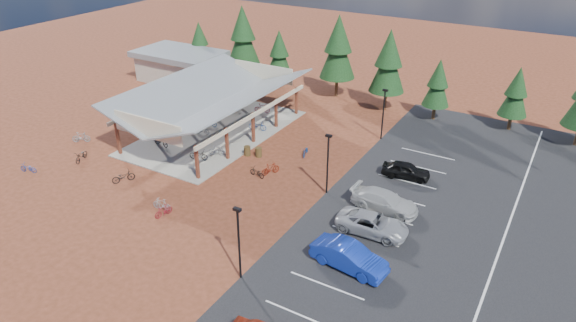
{
  "coord_description": "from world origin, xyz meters",
  "views": [
    {
      "loc": [
        20.31,
        -30.27,
        21.21
      ],
      "look_at": [
        1.78,
        1.36,
        2.33
      ],
      "focal_mm": 32.0,
      "sensor_mm": 36.0,
      "label": 1
    }
  ],
  "objects_px": {
    "bike_2": "(209,123)",
    "car_4": "(406,170)",
    "bike_3": "(230,105)",
    "car_2": "(372,224)",
    "car_1": "(349,257)",
    "bike_4": "(199,155)",
    "trash_bin_1": "(259,152)",
    "lamp_post_0": "(239,239)",
    "bike_9": "(81,137)",
    "bike_5": "(217,151)",
    "bike_8": "(81,156)",
    "bike_15": "(270,169)",
    "bike_16": "(257,172)",
    "bike_pavilion": "(213,97)",
    "bike_6": "(257,126)",
    "bike_7": "(262,108)",
    "lamp_post_1": "(328,160)",
    "outbuilding": "(180,65)",
    "bike_13": "(162,204)",
    "car_3": "(385,201)",
    "bike_11": "(164,211)",
    "bike_14": "(306,151)",
    "trash_bin_0": "(247,151)",
    "bike_0": "(161,141)",
    "lamp_post_2": "(383,111)"
  },
  "relations": [
    {
      "from": "trash_bin_1",
      "to": "bike_7",
      "type": "height_order",
      "value": "bike_7"
    },
    {
      "from": "car_1",
      "to": "car_4",
      "type": "relative_size",
      "value": 1.27
    },
    {
      "from": "bike_2",
      "to": "car_4",
      "type": "distance_m",
      "value": 21.03
    },
    {
      "from": "lamp_post_2",
      "to": "bike_6",
      "type": "xyz_separation_m",
      "value": [
        -11.57,
        -4.51,
        -2.37
      ]
    },
    {
      "from": "bike_11",
      "to": "car_3",
      "type": "relative_size",
      "value": 0.3
    },
    {
      "from": "lamp_post_0",
      "to": "bike_15",
      "type": "bearing_deg",
      "value": 114.19
    },
    {
      "from": "lamp_post_1",
      "to": "bike_11",
      "type": "relative_size",
      "value": 3.37
    },
    {
      "from": "trash_bin_1",
      "to": "bike_7",
      "type": "relative_size",
      "value": 0.52
    },
    {
      "from": "car_3",
      "to": "bike_0",
      "type": "bearing_deg",
      "value": 91.93
    },
    {
      "from": "lamp_post_2",
      "to": "bike_9",
      "type": "height_order",
      "value": "lamp_post_2"
    },
    {
      "from": "bike_15",
      "to": "bike_16",
      "type": "distance_m",
      "value": 1.24
    },
    {
      "from": "bike_5",
      "to": "bike_7",
      "type": "bearing_deg",
      "value": -6.61
    },
    {
      "from": "bike_3",
      "to": "car_2",
      "type": "relative_size",
      "value": 0.32
    },
    {
      "from": "bike_4",
      "to": "trash_bin_1",
      "type": "bearing_deg",
      "value": -64.93
    },
    {
      "from": "bike_3",
      "to": "bike_7",
      "type": "distance_m",
      "value": 3.71
    },
    {
      "from": "bike_0",
      "to": "car_3",
      "type": "height_order",
      "value": "car_3"
    },
    {
      "from": "bike_16",
      "to": "bike_9",
      "type": "bearing_deg",
      "value": -70.73
    },
    {
      "from": "outbuilding",
      "to": "car_1",
      "type": "xyz_separation_m",
      "value": [
        34.43,
        -23.71,
        -1.15
      ]
    },
    {
      "from": "trash_bin_0",
      "to": "car_1",
      "type": "relative_size",
      "value": 0.18
    },
    {
      "from": "trash_bin_0",
      "to": "car_2",
      "type": "height_order",
      "value": "car_2"
    },
    {
      "from": "lamp_post_0",
      "to": "bike_9",
      "type": "relative_size",
      "value": 2.94
    },
    {
      "from": "bike_0",
      "to": "bike_13",
      "type": "xyz_separation_m",
      "value": [
        7.76,
        -8.3,
        -0.11
      ]
    },
    {
      "from": "bike_2",
      "to": "bike_13",
      "type": "height_order",
      "value": "bike_2"
    },
    {
      "from": "bike_6",
      "to": "car_1",
      "type": "height_order",
      "value": "car_1"
    },
    {
      "from": "bike_pavilion",
      "to": "car_2",
      "type": "relative_size",
      "value": 3.79
    },
    {
      "from": "car_4",
      "to": "lamp_post_1",
      "type": "bearing_deg",
      "value": 131.16
    },
    {
      "from": "lamp_post_2",
      "to": "car_2",
      "type": "xyz_separation_m",
      "value": [
        5.25,
        -15.34,
        -2.23
      ]
    },
    {
      "from": "bike_7",
      "to": "bike_9",
      "type": "distance_m",
      "value": 18.79
    },
    {
      "from": "bike_6",
      "to": "bike_14",
      "type": "height_order",
      "value": "bike_6"
    },
    {
      "from": "trash_bin_1",
      "to": "bike_13",
      "type": "xyz_separation_m",
      "value": [
        -1.38,
        -11.25,
        0.04
      ]
    },
    {
      "from": "car_2",
      "to": "car_4",
      "type": "xyz_separation_m",
      "value": [
        -0.6,
        8.99,
        -0.03
      ]
    },
    {
      "from": "bike_8",
      "to": "outbuilding",
      "type": "bearing_deg",
      "value": 86.66
    },
    {
      "from": "lamp_post_1",
      "to": "bike_14",
      "type": "height_order",
      "value": "lamp_post_1"
    },
    {
      "from": "bike_2",
      "to": "bike_14",
      "type": "height_order",
      "value": "bike_2"
    },
    {
      "from": "bike_pavilion",
      "to": "bike_6",
      "type": "height_order",
      "value": "bike_pavilion"
    },
    {
      "from": "trash_bin_1",
      "to": "car_2",
      "type": "distance_m",
      "value": 14.82
    },
    {
      "from": "bike_7",
      "to": "bike_14",
      "type": "distance_m",
      "value": 11.26
    },
    {
      "from": "outbuilding",
      "to": "bike_11",
      "type": "distance_m",
      "value": 32.2
    },
    {
      "from": "bike_13",
      "to": "bike_8",
      "type": "bearing_deg",
      "value": -109.99
    },
    {
      "from": "car_1",
      "to": "bike_16",
      "type": "bearing_deg",
      "value": 65.37
    },
    {
      "from": "bike_pavilion",
      "to": "car_1",
      "type": "relative_size",
      "value": 3.83
    },
    {
      "from": "bike_16",
      "to": "bike_7",
      "type": "bearing_deg",
      "value": -138.18
    },
    {
      "from": "outbuilding",
      "to": "bike_9",
      "type": "xyz_separation_m",
      "value": [
        4.12,
        -19.4,
        -1.5
      ]
    },
    {
      "from": "lamp_post_0",
      "to": "bike_pavilion",
      "type": "bearing_deg",
      "value": 131.42
    },
    {
      "from": "lamp_post_1",
      "to": "bike_3",
      "type": "height_order",
      "value": "lamp_post_1"
    },
    {
      "from": "bike_7",
      "to": "trash_bin_1",
      "type": "bearing_deg",
      "value": -168.79
    },
    {
      "from": "trash_bin_0",
      "to": "car_2",
      "type": "relative_size",
      "value": 0.18
    },
    {
      "from": "bike_7",
      "to": "car_3",
      "type": "xyz_separation_m",
      "value": [
        18.67,
        -11.8,
        0.17
      ]
    },
    {
      "from": "bike_6",
      "to": "bike_pavilion",
      "type": "bearing_deg",
      "value": 113.59
    },
    {
      "from": "bike_5",
      "to": "bike_8",
      "type": "distance_m",
      "value": 12.17
    }
  ]
}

